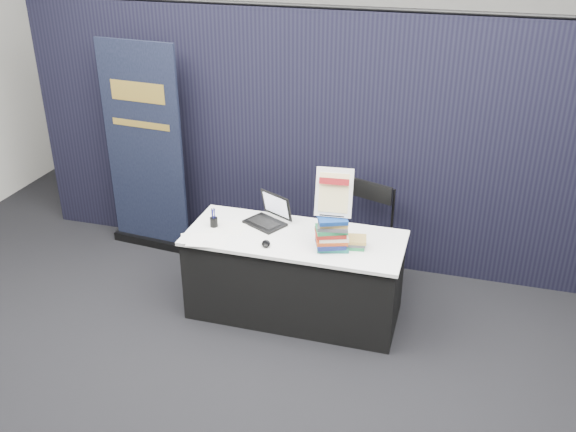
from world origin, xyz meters
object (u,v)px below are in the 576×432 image
Objects in this scene: info_sign at (334,193)px; stacking_chair at (366,234)px; display_table at (294,275)px; book_stack_tall at (332,233)px; laptop at (266,216)px; book_stack_short at (354,243)px; pullup_banner at (145,161)px.

stacking_chair is at bearing 71.85° from info_sign.
display_table is 1.86× the size of stacking_chair.
laptop is at bearing 155.08° from book_stack_tall.
stacking_chair reaches higher than display_table.
laptop is 1.86× the size of book_stack_short.
info_sign reaches higher than stacking_chair.
pullup_banner is 2.17× the size of stacking_chair.
display_table is at bearing 161.24° from book_stack_tall.
book_stack_tall is 2.25m from pullup_banner.
stacking_chair is (2.23, -0.15, -0.39)m from pullup_banner.
book_stack_tall is 0.13× the size of pullup_banner.
display_table is 8.45× the size of book_stack_short.
laptop is at bearing 152.13° from info_sign.
book_stack_short is 0.54× the size of info_sign.
book_stack_tall is 0.82m from stacking_chair.
info_sign reaches higher than book_stack_tall.
stacking_chair is (0.49, 0.61, 0.16)m from display_table.
book_stack_short is 2.39m from pullup_banner.
book_stack_tall is 0.72× the size of info_sign.
info_sign is (0.64, -0.27, 0.41)m from laptop.
laptop is 0.84m from book_stack_short.
stacking_chair is at bearing 77.63° from book_stack_tall.
pullup_banner is 2.27m from stacking_chair.
book_stack_tall is at bearing -157.51° from book_stack_short.
laptop is 0.80m from info_sign.
book_stack_short reaches higher than display_table.
pullup_banner reaches higher than book_stack_short.
display_table is 4.59× the size of info_sign.
info_sign is 0.19× the size of pullup_banner.
book_stack_tall is at bearing -18.76° from display_table.
book_stack_short is (0.50, -0.04, 0.41)m from display_table.
pullup_banner is at bearing 156.37° from display_table.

